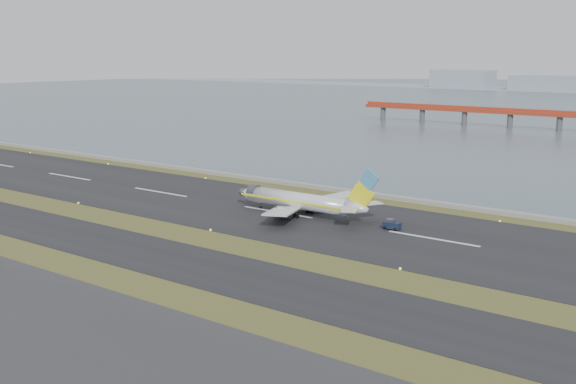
{
  "coord_description": "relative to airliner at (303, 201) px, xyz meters",
  "views": [
    {
      "loc": [
        102.63,
        -98.86,
        36.97
      ],
      "look_at": [
        9.36,
        22.0,
        7.24
      ],
      "focal_mm": 45.0,
      "sensor_mm": 36.0,
      "label": 1
    }
  ],
  "objects": [
    {
      "name": "ground",
      "position": [
        -7.1,
        -30.49,
        -3.46
      ],
      "size": [
        1000.0,
        1000.0,
        0.0
      ],
      "primitive_type": "plane",
      "color": "#374A1A",
      "rests_on": "ground"
    },
    {
      "name": "taxiway_strip",
      "position": [
        -7.1,
        -42.49,
        -3.41
      ],
      "size": [
        1000.0,
        18.0,
        0.1
      ],
      "primitive_type": "cube",
      "color": "black",
      "rests_on": "ground"
    },
    {
      "name": "runway_strip",
      "position": [
        -7.1,
        -0.49,
        -3.41
      ],
      "size": [
        1000.0,
        45.0,
        0.1
      ],
      "primitive_type": "cube",
      "color": "black",
      "rests_on": "ground"
    },
    {
      "name": "seawall",
      "position": [
        -7.1,
        29.51,
        -2.96
      ],
      "size": [
        1000.0,
        2.5,
        1.0
      ],
      "primitive_type": "cube",
      "color": "gray",
      "rests_on": "ground"
    },
    {
      "name": "airliner",
      "position": [
        0.0,
        0.0,
        0.0
      ],
      "size": [
        38.52,
        32.89,
        12.8
      ],
      "color": "silver",
      "rests_on": "ground"
    },
    {
      "name": "pushback_tug",
      "position": [
        22.42,
        1.26,
        -2.35
      ],
      "size": [
        3.64,
        2.25,
        2.27
      ],
      "rotation": [
        0.0,
        0.0,
        0.05
      ],
      "color": "#121D33",
      "rests_on": "ground"
    }
  ]
}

